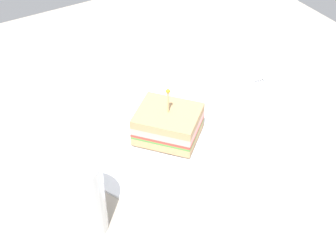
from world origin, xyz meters
The scene contains 6 objects.
ground_plane centered at (0.00, 0.00, -1.00)cm, with size 105.44×105.44×2.00cm, color #9E9384.
plate centered at (0.00, 0.00, 0.40)cm, with size 29.46×29.46×0.80cm, color white.
sandwich_half_center centered at (0.12, -0.33, 3.24)cm, with size 12.57×12.73×9.26cm.
drink_glass centered at (-19.29, -8.92, 5.13)cm, with size 7.83×7.83×11.69cm.
fork centered at (22.82, 2.37, 0.18)cm, with size 2.84×11.58×0.35cm.
knife centered at (26.55, 1.67, 0.18)cm, with size 1.63×13.25×0.35cm.
Camera 1 is at (-30.40, -50.96, 53.34)cm, focal length 52.14 mm.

